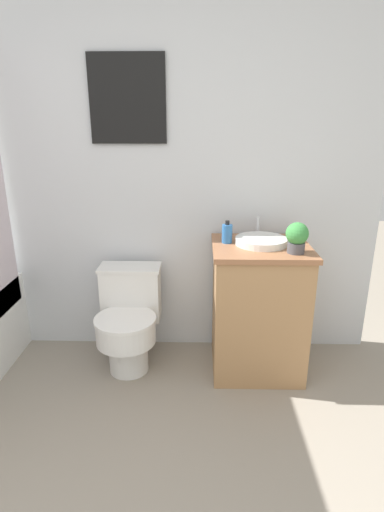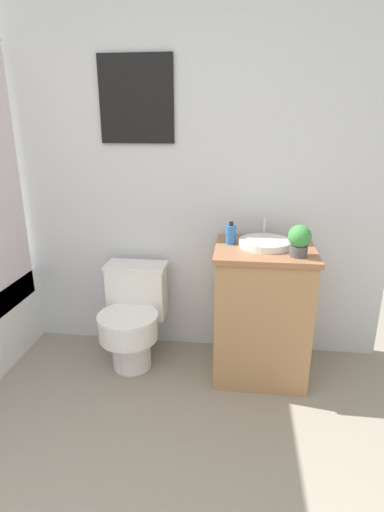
{
  "view_description": "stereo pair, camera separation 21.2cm",
  "coord_description": "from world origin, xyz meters",
  "px_view_note": "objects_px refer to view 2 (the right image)",
  "views": [
    {
      "loc": [
        0.58,
        -0.36,
        1.51
      ],
      "look_at": [
        0.53,
        1.73,
        0.81
      ],
      "focal_mm": 28.0,
      "sensor_mm": 36.0,
      "label": 1
    },
    {
      "loc": [
        0.79,
        -0.34,
        1.51
      ],
      "look_at": [
        0.53,
        1.73,
        0.81
      ],
      "focal_mm": 28.0,
      "sensor_mm": 36.0,
      "label": 2
    }
  ],
  "objects_px": {
    "potted_plant": "(299,240)",
    "soap_bottle": "(231,234)",
    "toilet": "(133,316)",
    "sink": "(265,243)"
  },
  "relations": [
    {
      "from": "potted_plant",
      "to": "soap_bottle",
      "type": "bearing_deg",
      "value": 152.68
    },
    {
      "from": "toilet",
      "to": "potted_plant",
      "type": "distance_m",
      "value": 1.15
    },
    {
      "from": "sink",
      "to": "soap_bottle",
      "type": "relative_size",
      "value": 2.51
    },
    {
      "from": "potted_plant",
      "to": "sink",
      "type": "bearing_deg",
      "value": 136.1
    },
    {
      "from": "soap_bottle",
      "to": "potted_plant",
      "type": "distance_m",
      "value": 0.42
    },
    {
      "from": "sink",
      "to": "soap_bottle",
      "type": "xyz_separation_m",
      "value": [
        -0.2,
        0.03,
        0.04
      ]
    },
    {
      "from": "soap_bottle",
      "to": "potted_plant",
      "type": "height_order",
      "value": "potted_plant"
    },
    {
      "from": "sink",
      "to": "potted_plant",
      "type": "distance_m",
      "value": 0.25
    },
    {
      "from": "soap_bottle",
      "to": "potted_plant",
      "type": "xyz_separation_m",
      "value": [
        0.37,
        -0.19,
        0.04
      ]
    },
    {
      "from": "toilet",
      "to": "potted_plant",
      "type": "height_order",
      "value": "potted_plant"
    }
  ]
}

